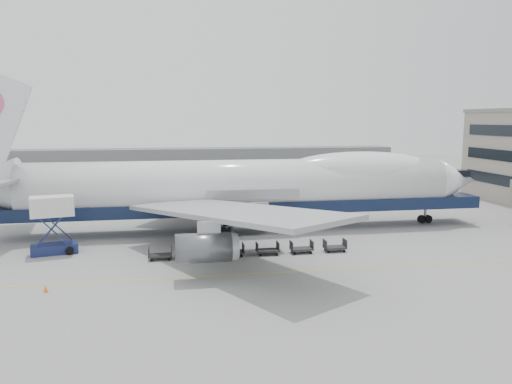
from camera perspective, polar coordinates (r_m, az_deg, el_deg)
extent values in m
plane|color=gray|center=(51.60, 0.19, -7.27)|extent=(260.00, 260.00, 0.00)
cube|color=gold|center=(45.95, 1.52, -9.25)|extent=(60.00, 0.15, 0.01)
cube|color=slate|center=(119.38, -10.49, 3.24)|extent=(110.00, 8.00, 7.00)
cylinder|color=white|center=(62.09, -1.74, 0.77)|extent=(52.00, 6.40, 6.40)
cube|color=#0F1A38|center=(62.62, -0.83, -1.53)|extent=(60.00, 5.76, 1.50)
cone|color=white|center=(72.11, 21.72, 1.24)|extent=(6.00, 6.40, 6.40)
ellipsoid|color=white|center=(65.91, 11.81, 2.58)|extent=(20.67, 5.78, 4.56)
cube|color=#9EA0A3|center=(47.81, -2.87, -2.26)|extent=(20.35, 26.74, 2.26)
cube|color=#9EA0A3|center=(75.93, -5.52, 1.67)|extent=(20.35, 26.74, 2.26)
cylinder|color=#595B60|center=(80.72, -7.88, 0.46)|extent=(4.80, 2.60, 2.60)
cylinder|color=#595B60|center=(72.30, -2.86, -0.40)|extent=(4.80, 2.60, 2.60)
cylinder|color=#595B60|center=(52.82, -0.19, -3.66)|extent=(4.80, 2.60, 2.60)
cylinder|color=#595B60|center=(43.43, -6.03, -6.37)|extent=(4.80, 2.60, 2.60)
cylinder|color=slate|center=(70.77, 18.76, -2.38)|extent=(0.36, 0.36, 2.50)
cylinder|color=black|center=(70.89, 18.73, -2.94)|extent=(1.10, 0.45, 1.10)
cylinder|color=slate|center=(59.56, -4.18, -3.92)|extent=(0.36, 0.36, 2.50)
cylinder|color=black|center=(59.72, -4.17, -4.58)|extent=(1.10, 0.45, 1.10)
cylinder|color=slate|center=(65.41, -4.71, -2.82)|extent=(0.36, 0.36, 2.50)
cylinder|color=black|center=(65.55, -4.70, -3.42)|extent=(1.10, 0.45, 1.10)
cube|color=navy|center=(56.38, -22.03, -6.01)|extent=(4.96, 3.15, 1.01)
cube|color=silver|center=(55.48, -22.28, -1.51)|extent=(4.64, 3.25, 2.02)
cube|color=navy|center=(54.91, -22.38, -3.95)|extent=(3.23, 0.83, 3.63)
cube|color=navy|center=(56.84, -21.94, -3.52)|extent=(3.23, 0.83, 3.63)
cube|color=slate|center=(56.90, -21.97, -1.26)|extent=(2.39, 1.56, 0.15)
cylinder|color=black|center=(55.91, -23.88, -6.33)|extent=(0.83, 0.32, 0.83)
cylinder|color=black|center=(57.64, -23.45, -5.88)|extent=(0.83, 0.32, 0.83)
cylinder|color=black|center=(55.20, -20.53, -6.33)|extent=(0.83, 0.32, 0.83)
cylinder|color=black|center=(56.95, -20.20, -5.87)|extent=(0.83, 0.32, 0.83)
cone|color=#FF640D|center=(44.50, -22.92, -10.17)|extent=(0.35, 0.35, 0.54)
cube|color=#FF640D|center=(44.57, -22.90, -10.48)|extent=(0.36, 0.36, 0.03)
cube|color=#2D2D30|center=(50.92, -10.89, -7.12)|extent=(2.30, 1.35, 0.18)
cube|color=#2D2D30|center=(50.85, -12.15, -6.71)|extent=(0.08, 1.35, 0.90)
cube|color=#2D2D30|center=(50.80, -9.66, -6.65)|extent=(0.08, 1.35, 0.90)
cylinder|color=black|center=(50.49, -11.87, -7.63)|extent=(0.30, 0.12, 0.30)
cylinder|color=black|center=(51.55, -11.83, -7.30)|extent=(0.30, 0.12, 0.30)
cylinder|color=black|center=(50.46, -9.92, -7.59)|extent=(0.30, 0.12, 0.30)
cylinder|color=black|center=(51.52, -9.92, -7.25)|extent=(0.30, 0.12, 0.30)
cube|color=#2D2D30|center=(50.97, -6.78, -7.01)|extent=(2.30, 1.35, 0.18)
cube|color=#2D2D30|center=(50.82, -8.03, -6.61)|extent=(0.08, 1.35, 0.90)
cube|color=#2D2D30|center=(50.93, -5.54, -6.53)|extent=(0.08, 1.35, 0.90)
cylinder|color=black|center=(50.48, -7.71, -7.53)|extent=(0.30, 0.12, 0.30)
cylinder|color=black|center=(51.54, -7.76, -7.20)|extent=(0.30, 0.12, 0.30)
cylinder|color=black|center=(50.57, -5.77, -7.47)|extent=(0.30, 0.12, 0.30)
cylinder|color=black|center=(51.62, -5.86, -7.14)|extent=(0.30, 0.12, 0.30)
cube|color=#2D2D30|center=(51.27, -2.70, -6.86)|extent=(2.30, 1.35, 0.18)
cube|color=#2D2D30|center=(51.05, -3.93, -6.48)|extent=(0.08, 1.35, 0.90)
cube|color=#2D2D30|center=(51.31, -1.47, -6.38)|extent=(0.08, 1.35, 0.90)
cylinder|color=black|center=(50.73, -3.58, -7.39)|extent=(0.30, 0.12, 0.30)
cylinder|color=black|center=(51.78, -3.71, -7.06)|extent=(0.30, 0.12, 0.30)
cylinder|color=black|center=(50.94, -1.66, -7.31)|extent=(0.30, 0.12, 0.30)
cylinder|color=black|center=(51.98, -1.83, -6.99)|extent=(0.30, 0.12, 0.30)
cube|color=#2D2D30|center=(51.83, 1.32, -6.69)|extent=(2.30, 1.35, 0.18)
cube|color=#2D2D30|center=(51.53, 0.11, -6.31)|extent=(0.08, 1.35, 0.90)
cube|color=#2D2D30|center=(51.95, 2.51, -6.20)|extent=(0.08, 1.35, 0.90)
cylinder|color=black|center=(51.24, 0.49, -7.21)|extent=(0.30, 0.12, 0.30)
cylinder|color=black|center=(52.28, 0.28, -6.89)|extent=(0.30, 0.12, 0.30)
cylinder|color=black|center=(51.56, 2.37, -7.12)|extent=(0.30, 0.12, 0.30)
cylinder|color=black|center=(52.60, 2.11, -6.81)|extent=(0.30, 0.12, 0.30)
cube|color=#2D2D30|center=(52.64, 5.22, -6.48)|extent=(2.30, 1.35, 0.18)
cube|color=#2D2D30|center=(52.27, 4.05, -6.12)|extent=(0.08, 1.35, 0.90)
cube|color=#2D2D30|center=(52.83, 6.38, -6.00)|extent=(0.08, 1.35, 0.90)
cylinder|color=black|center=(51.99, 4.46, -7.01)|extent=(0.30, 0.12, 0.30)
cylinder|color=black|center=(53.02, 4.17, -6.70)|extent=(0.30, 0.12, 0.30)
cylinder|color=black|center=(52.43, 6.28, -6.90)|extent=(0.30, 0.12, 0.30)
cylinder|color=black|center=(53.45, 5.95, -6.60)|extent=(0.30, 0.12, 0.30)
cube|color=#2D2D30|center=(53.67, 8.99, -6.26)|extent=(2.30, 1.35, 0.18)
cube|color=#2D2D30|center=(53.24, 7.87, -5.91)|extent=(0.08, 1.35, 0.90)
cube|color=#2D2D30|center=(53.93, 10.11, -5.78)|extent=(0.08, 1.35, 0.90)
cylinder|color=black|center=(52.98, 8.30, -6.78)|extent=(0.30, 0.12, 0.30)
cylinder|color=black|center=(53.99, 7.93, -6.48)|extent=(0.30, 0.12, 0.30)
cylinder|color=black|center=(53.53, 10.04, -6.66)|extent=(0.30, 0.12, 0.30)
cylinder|color=black|center=(54.53, 9.64, -6.37)|extent=(0.30, 0.12, 0.30)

